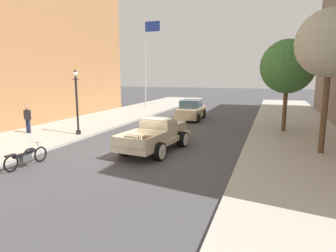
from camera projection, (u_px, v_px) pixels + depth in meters
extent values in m
plane|color=#47474C|center=(141.00, 154.00, 13.80)|extent=(140.00, 140.00, 0.00)
cube|color=#B7B2A8|center=(22.00, 141.00, 16.19)|extent=(5.50, 64.00, 0.15)
cube|color=#B7B2A8|center=(310.00, 169.00, 11.38)|extent=(5.50, 64.00, 0.15)
cube|color=beige|center=(155.00, 140.00, 14.31)|extent=(2.26, 5.06, 0.24)
cube|color=beige|center=(158.00, 128.00, 14.53)|extent=(1.67, 1.26, 0.80)
cube|color=beige|center=(158.00, 120.00, 14.40)|extent=(1.53, 1.08, 0.12)
cube|color=#3D4C5B|center=(164.00, 124.00, 15.01)|extent=(1.32, 0.18, 0.44)
cube|color=beige|center=(170.00, 127.00, 15.71)|extent=(1.47, 1.63, 0.52)
cube|color=silver|center=(176.00, 125.00, 16.42)|extent=(0.69, 0.17, 0.47)
cube|color=beige|center=(140.00, 143.00, 13.04)|extent=(1.90, 2.27, 0.04)
cube|color=beige|center=(125.00, 137.00, 13.35)|extent=(0.30, 2.10, 0.44)
cube|color=beige|center=(156.00, 140.00, 12.66)|extent=(0.30, 2.10, 0.44)
cube|color=beige|center=(128.00, 143.00, 12.11)|extent=(1.62, 0.25, 0.44)
cube|color=beige|center=(151.00, 134.00, 13.90)|extent=(1.62, 0.25, 0.44)
cylinder|color=black|center=(152.00, 136.00, 15.91)|extent=(0.44, 0.83, 0.80)
cylinder|color=silver|center=(149.00, 136.00, 15.99)|extent=(0.08, 0.65, 0.66)
cylinder|color=silver|center=(149.00, 136.00, 16.00)|extent=(0.04, 0.24, 0.24)
cylinder|color=black|center=(183.00, 139.00, 15.15)|extent=(0.44, 0.83, 0.80)
cylinder|color=silver|center=(186.00, 140.00, 15.07)|extent=(0.08, 0.65, 0.66)
cylinder|color=silver|center=(186.00, 140.00, 15.06)|extent=(0.04, 0.24, 0.24)
cylinder|color=black|center=(124.00, 147.00, 13.52)|extent=(0.44, 0.83, 0.80)
cylinder|color=silver|center=(121.00, 147.00, 13.60)|extent=(0.08, 0.65, 0.66)
cylinder|color=silver|center=(121.00, 147.00, 13.60)|extent=(0.04, 0.24, 0.24)
cylinder|color=black|center=(159.00, 151.00, 12.75)|extent=(0.44, 0.83, 0.80)
cylinder|color=silver|center=(163.00, 152.00, 12.68)|extent=(0.08, 0.65, 0.66)
cylinder|color=silver|center=(163.00, 152.00, 12.67)|extent=(0.04, 0.24, 0.24)
cube|color=gray|center=(133.00, 140.00, 12.77)|extent=(0.64, 0.50, 0.40)
cube|color=#3D2D1E|center=(133.00, 140.00, 12.77)|extent=(0.62, 0.11, 0.42)
cube|color=brown|center=(148.00, 139.00, 13.19)|extent=(0.44, 0.33, 0.28)
torus|color=black|center=(41.00, 154.00, 12.54)|extent=(0.10, 0.67, 0.67)
torus|color=black|center=(11.00, 164.00, 11.22)|extent=(0.10, 0.67, 0.67)
cube|color=#4C4C51|center=(26.00, 158.00, 11.82)|extent=(0.26, 0.45, 0.28)
ellipsoid|color=black|center=(30.00, 151.00, 12.01)|extent=(0.29, 0.53, 0.24)
cube|color=black|center=(20.00, 156.00, 11.57)|extent=(0.25, 0.57, 0.10)
cylinder|color=silver|center=(39.00, 148.00, 12.43)|extent=(0.06, 0.25, 0.58)
cylinder|color=silver|center=(36.00, 142.00, 12.27)|extent=(0.62, 0.07, 0.04)
cube|color=black|center=(10.00, 156.00, 11.16)|extent=(0.20, 0.41, 0.06)
cube|color=tan|center=(191.00, 112.00, 24.34)|extent=(1.89, 4.36, 0.80)
cube|color=#384C5B|center=(191.00, 104.00, 24.07)|extent=(1.60, 2.06, 0.64)
cylinder|color=black|center=(185.00, 113.00, 25.84)|extent=(0.25, 0.67, 0.66)
cylinder|color=black|center=(204.00, 114.00, 25.35)|extent=(0.25, 0.67, 0.66)
cylinder|color=black|center=(178.00, 117.00, 23.42)|extent=(0.25, 0.67, 0.66)
cylinder|color=black|center=(198.00, 118.00, 22.93)|extent=(0.25, 0.67, 0.66)
cylinder|color=#232847|center=(27.00, 126.00, 17.97)|extent=(0.14, 0.14, 0.86)
cylinder|color=#232847|center=(29.00, 126.00, 17.91)|extent=(0.14, 0.14, 0.86)
cube|color=#232328|center=(27.00, 115.00, 17.82)|extent=(0.36, 0.22, 0.56)
cylinder|color=#232328|center=(25.00, 115.00, 17.90)|extent=(0.09, 0.09, 0.54)
cylinder|color=#232328|center=(30.00, 115.00, 17.75)|extent=(0.09, 0.09, 0.54)
sphere|color=#9E7051|center=(27.00, 108.00, 17.75)|extent=(0.22, 0.22, 0.22)
cylinder|color=black|center=(78.00, 132.00, 17.63)|extent=(0.28, 0.28, 0.24)
cylinder|color=black|center=(77.00, 104.00, 17.33)|extent=(0.12, 0.12, 3.20)
cylinder|color=black|center=(76.00, 79.00, 17.08)|extent=(0.50, 0.04, 0.04)
sphere|color=silver|center=(75.00, 74.00, 17.03)|extent=(0.32, 0.32, 0.32)
cone|color=black|center=(75.00, 71.00, 17.00)|extent=(0.24, 0.24, 0.14)
cylinder|color=#B2B2B7|center=(145.00, 65.00, 30.37)|extent=(0.12, 0.12, 9.00)
sphere|color=gold|center=(145.00, 19.00, 29.57)|extent=(0.16, 0.16, 0.16)
cube|color=navy|center=(152.00, 26.00, 29.42)|extent=(1.60, 0.03, 1.00)
cylinder|color=brown|center=(324.00, 112.00, 13.15)|extent=(0.26, 0.26, 3.79)
sphere|color=#ADA893|center=(331.00, 43.00, 12.62)|extent=(2.97, 2.97, 2.97)
cylinder|color=brown|center=(285.00, 109.00, 18.50)|extent=(0.26, 0.26, 2.81)
sphere|color=#3D7538|center=(288.00, 66.00, 18.04)|extent=(3.33, 3.33, 3.33)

